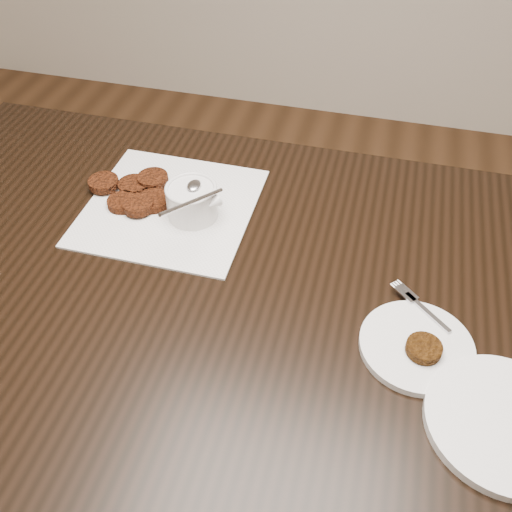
# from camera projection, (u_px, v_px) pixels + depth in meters

# --- Properties ---
(table) EXTENTS (1.51, 0.97, 0.75)m
(table) POSITION_uv_depth(u_px,v_px,m) (244.00, 416.00, 1.20)
(table) COLOR black
(table) RESTS_ON floor
(napkin) EXTENTS (0.33, 0.33, 0.00)m
(napkin) POSITION_uv_depth(u_px,v_px,m) (170.00, 207.00, 1.11)
(napkin) COLOR white
(napkin) RESTS_ON table
(sauce_ramekin) EXTENTS (0.13, 0.13, 0.13)m
(sauce_ramekin) POSITION_uv_depth(u_px,v_px,m) (191.00, 187.00, 1.04)
(sauce_ramekin) COLOR silver
(sauce_ramekin) RESTS_ON napkin
(patty_cluster) EXTENTS (0.26, 0.26, 0.02)m
(patty_cluster) POSITION_uv_depth(u_px,v_px,m) (136.00, 193.00, 1.12)
(patty_cluster) COLOR #551F0B
(patty_cluster) RESTS_ON napkin
(plate_with_patty) EXTENTS (0.25, 0.25, 0.03)m
(plate_with_patty) POSITION_uv_depth(u_px,v_px,m) (417.00, 344.00, 0.86)
(plate_with_patty) COLOR silver
(plate_with_patty) RESTS_ON table
(plate_empty) EXTENTS (0.26, 0.26, 0.02)m
(plate_empty) POSITION_uv_depth(u_px,v_px,m) (504.00, 423.00, 0.77)
(plate_empty) COLOR white
(plate_empty) RESTS_ON table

